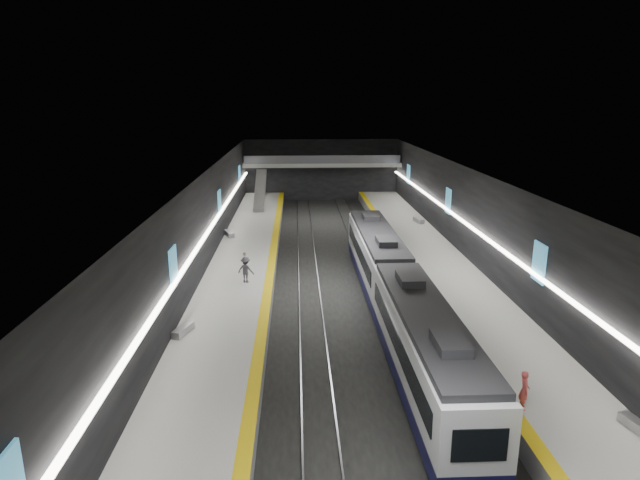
{
  "coord_description": "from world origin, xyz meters",
  "views": [
    {
      "loc": [
        -3.35,
        -35.37,
        13.25
      ],
      "look_at": [
        -1.48,
        5.93,
        2.2
      ],
      "focal_mm": 30.0,
      "sensor_mm": 36.0,
      "label": 1
    }
  ],
  "objects_px": {
    "escalator": "(260,190)",
    "bench_left_far": "(229,234)",
    "bench_left_near": "(183,330)",
    "passenger_right_a": "(524,390)",
    "passenger_left_a": "(245,262)",
    "bench_right_far": "(419,220)",
    "bench_right_near": "(639,427)",
    "train": "(395,289)",
    "passenger_left_b": "(246,270)"
  },
  "relations": [
    {
      "from": "escalator",
      "to": "bench_left_far",
      "type": "bearing_deg",
      "value": -98.23
    },
    {
      "from": "escalator",
      "to": "bench_left_near",
      "type": "height_order",
      "value": "escalator"
    },
    {
      "from": "passenger_right_a",
      "to": "passenger_left_a",
      "type": "distance_m",
      "value": 22.23
    },
    {
      "from": "bench_left_far",
      "to": "passenger_left_a",
      "type": "relative_size",
      "value": 1.22
    },
    {
      "from": "bench_right_far",
      "to": "passenger_right_a",
      "type": "relative_size",
      "value": 1.08
    },
    {
      "from": "bench_right_near",
      "to": "train",
      "type": "bearing_deg",
      "value": 106.68
    },
    {
      "from": "escalator",
      "to": "passenger_left_b",
      "type": "relative_size",
      "value": 4.45
    },
    {
      "from": "train",
      "to": "bench_right_near",
      "type": "xyz_separation_m",
      "value": [
        7.0,
        -12.64,
        -1.0
      ]
    },
    {
      "from": "bench_right_far",
      "to": "passenger_right_a",
      "type": "bearing_deg",
      "value": -106.87
    },
    {
      "from": "escalator",
      "to": "bench_left_near",
      "type": "bearing_deg",
      "value": -93.28
    },
    {
      "from": "bench_left_far",
      "to": "bench_right_far",
      "type": "xyz_separation_m",
      "value": [
        18.52,
        4.7,
        -0.01
      ]
    },
    {
      "from": "train",
      "to": "passenger_left_b",
      "type": "relative_size",
      "value": 16.73
    },
    {
      "from": "bench_left_near",
      "to": "train",
      "type": "bearing_deg",
      "value": 31.54
    },
    {
      "from": "train",
      "to": "escalator",
      "type": "relative_size",
      "value": 3.76
    },
    {
      "from": "train",
      "to": "passenger_left_a",
      "type": "height_order",
      "value": "train"
    },
    {
      "from": "bench_left_near",
      "to": "bench_left_far",
      "type": "height_order",
      "value": "bench_left_far"
    },
    {
      "from": "train",
      "to": "passenger_left_b",
      "type": "height_order",
      "value": "train"
    },
    {
      "from": "train",
      "to": "passenger_right_a",
      "type": "relative_size",
      "value": 18.22
    },
    {
      "from": "bench_left_near",
      "to": "bench_right_far",
      "type": "distance_m",
      "value": 31.57
    },
    {
      "from": "passenger_left_a",
      "to": "bench_left_far",
      "type": "bearing_deg",
      "value": -166.8
    },
    {
      "from": "passenger_left_a",
      "to": "escalator",
      "type": "bearing_deg",
      "value": -178.65
    },
    {
      "from": "bench_right_near",
      "to": "passenger_left_a",
      "type": "xyz_separation_m",
      "value": [
        -16.6,
        19.86,
        0.56
      ]
    },
    {
      "from": "bench_left_far",
      "to": "passenger_left_b",
      "type": "relative_size",
      "value": 1.04
    },
    {
      "from": "bench_right_near",
      "to": "passenger_right_a",
      "type": "distance_m",
      "value": 4.17
    },
    {
      "from": "bench_left_far",
      "to": "passenger_right_a",
      "type": "xyz_separation_m",
      "value": [
        15.26,
        -28.71,
        0.6
      ]
    },
    {
      "from": "bench_right_near",
      "to": "bench_left_far",
      "type": "bearing_deg",
      "value": 109.67
    },
    {
      "from": "train",
      "to": "bench_left_far",
      "type": "bearing_deg",
      "value": 123.99
    },
    {
      "from": "train",
      "to": "bench_right_far",
      "type": "bearing_deg",
      "value": 73.83
    },
    {
      "from": "passenger_left_a",
      "to": "train",
      "type": "bearing_deg",
      "value": 53.44
    },
    {
      "from": "bench_right_far",
      "to": "bench_left_near",
      "type": "bearing_deg",
      "value": -137.18
    },
    {
      "from": "bench_left_far",
      "to": "bench_left_near",
      "type": "bearing_deg",
      "value": -111.15
    },
    {
      "from": "passenger_left_a",
      "to": "bench_right_far",
      "type": "bearing_deg",
      "value": 133.86
    },
    {
      "from": "train",
      "to": "passenger_left_a",
      "type": "xyz_separation_m",
      "value": [
        -9.6,
        7.23,
        -0.43
      ]
    },
    {
      "from": "passenger_right_a",
      "to": "passenger_left_a",
      "type": "height_order",
      "value": "passenger_right_a"
    },
    {
      "from": "bench_right_far",
      "to": "passenger_left_b",
      "type": "xyz_separation_m",
      "value": [
        -15.86,
        -17.5,
        0.68
      ]
    },
    {
      "from": "escalator",
      "to": "passenger_left_a",
      "type": "distance_m",
      "value": 24.42
    },
    {
      "from": "escalator",
      "to": "passenger_right_a",
      "type": "height_order",
      "value": "escalator"
    },
    {
      "from": "passenger_left_b",
      "to": "bench_left_far",
      "type": "bearing_deg",
      "value": -58.84
    },
    {
      "from": "bench_right_far",
      "to": "passenger_left_a",
      "type": "distance_m",
      "value": 22.22
    },
    {
      "from": "escalator",
      "to": "bench_left_near",
      "type": "distance_m",
      "value": 34.8
    },
    {
      "from": "bench_left_near",
      "to": "passenger_left_a",
      "type": "xyz_separation_m",
      "value": [
        2.38,
        10.31,
        0.56
      ]
    },
    {
      "from": "bench_right_near",
      "to": "passenger_right_a",
      "type": "relative_size",
      "value": 0.99
    },
    {
      "from": "bench_left_near",
      "to": "passenger_left_a",
      "type": "distance_m",
      "value": 10.59
    },
    {
      "from": "bench_left_near",
      "to": "bench_left_far",
      "type": "bearing_deg",
      "value": 107.18
    },
    {
      "from": "escalator",
      "to": "passenger_left_a",
      "type": "xyz_separation_m",
      "value": [
        0.4,
        -24.39,
        -1.14
      ]
    },
    {
      "from": "bench_right_near",
      "to": "passenger_right_a",
      "type": "xyz_separation_m",
      "value": [
        -3.74,
        1.73,
        0.62
      ]
    },
    {
      "from": "train",
      "to": "bench_left_near",
      "type": "distance_m",
      "value": 12.41
    },
    {
      "from": "train",
      "to": "bench_right_near",
      "type": "relative_size",
      "value": 18.39
    },
    {
      "from": "bench_left_far",
      "to": "bench_right_far",
      "type": "distance_m",
      "value": 19.11
    },
    {
      "from": "train",
      "to": "passenger_left_b",
      "type": "bearing_deg",
      "value": 151.82
    }
  ]
}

